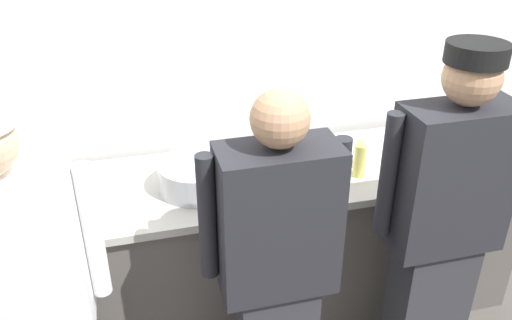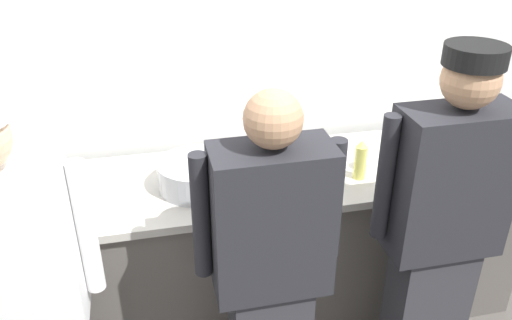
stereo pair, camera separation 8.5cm
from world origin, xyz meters
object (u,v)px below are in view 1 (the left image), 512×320
at_px(chef_near_left, 25,308).
at_px(chef_far_right, 442,223).
at_px(mixing_bowl_steel, 198,176).
at_px(ramekin_green_sauce, 462,138).
at_px(chef_center, 276,269).
at_px(sheet_tray, 73,200).
at_px(deli_cup, 331,170).
at_px(squeeze_bottle_primary, 360,158).
at_px(ramekin_yellow_sauce, 363,162).
at_px(plate_stack_front, 264,167).

bearing_deg(chef_near_left, chef_far_right, 1.74).
bearing_deg(mixing_bowl_steel, ramekin_green_sauce, 4.82).
bearing_deg(chef_far_right, mixing_bowl_steel, 149.32).
xyz_separation_m(chef_center, sheet_tray, (-0.80, 0.64, 0.07)).
relative_size(sheet_tray, deli_cup, 4.46).
bearing_deg(mixing_bowl_steel, chef_center, -70.89).
bearing_deg(chef_far_right, sheet_tray, 158.95).
bearing_deg(squeeze_bottle_primary, deli_cup, 174.21).
xyz_separation_m(sheet_tray, ramekin_green_sauce, (2.15, 0.11, 0.01)).
distance_m(chef_center, squeeze_bottle_primary, 0.81).
relative_size(chef_center, ramekin_yellow_sauce, 16.14).
distance_m(mixing_bowl_steel, deli_cup, 0.67).
bearing_deg(ramekin_yellow_sauce, chef_near_left, -158.48).
bearing_deg(deli_cup, chef_center, -129.60).
distance_m(chef_far_right, ramekin_green_sauce, 0.92).
distance_m(chef_far_right, deli_cup, 0.60).
height_order(chef_center, chef_far_right, chef_far_right).
bearing_deg(sheet_tray, ramekin_green_sauce, 2.93).
xyz_separation_m(squeeze_bottle_primary, ramekin_green_sauce, (0.75, 0.22, -0.08)).
relative_size(sheet_tray, ramekin_yellow_sauce, 4.03).
relative_size(plate_stack_front, ramekin_yellow_sauce, 2.42).
relative_size(plate_stack_front, squeeze_bottle_primary, 1.17).
distance_m(ramekin_green_sauce, deli_cup, 0.92).
bearing_deg(deli_cup, sheet_tray, 175.60).
bearing_deg(chef_far_right, deli_cup, 122.17).
bearing_deg(ramekin_green_sauce, chef_far_right, -128.75).
relative_size(chef_center, chef_far_right, 0.94).
bearing_deg(deli_cup, ramekin_yellow_sauce, 19.26).
xyz_separation_m(plate_stack_front, mixing_bowl_steel, (-0.35, -0.04, 0.02)).
bearing_deg(chef_center, deli_cup, 50.40).
distance_m(chef_near_left, deli_cup, 1.51).
height_order(chef_far_right, squeeze_bottle_primary, chef_far_right).
height_order(plate_stack_front, ramekin_green_sauce, plate_stack_front).
distance_m(mixing_bowl_steel, squeeze_bottle_primary, 0.81).
bearing_deg(chef_center, sheet_tray, 141.43).
distance_m(sheet_tray, deli_cup, 1.26).
height_order(chef_far_right, ramekin_yellow_sauce, chef_far_right).
distance_m(chef_center, mixing_bowl_steel, 0.67).
relative_size(chef_near_left, chef_far_right, 0.98).
height_order(mixing_bowl_steel, deli_cup, mixing_bowl_steel).
xyz_separation_m(chef_near_left, squeeze_bottle_primary, (1.55, 0.55, 0.12)).
distance_m(sheet_tray, ramekin_green_sauce, 2.15).
height_order(plate_stack_front, sheet_tray, plate_stack_front).
height_order(mixing_bowl_steel, ramekin_yellow_sauce, mixing_bowl_steel).
bearing_deg(plate_stack_front, squeeze_bottle_primary, -15.91).
height_order(chef_near_left, ramekin_green_sauce, chef_near_left).
relative_size(chef_far_right, ramekin_yellow_sauce, 17.09).
bearing_deg(ramekin_yellow_sauce, squeeze_bottle_primary, -127.25).
height_order(sheet_tray, deli_cup, deli_cup).
distance_m(plate_stack_front, mixing_bowl_steel, 0.35).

